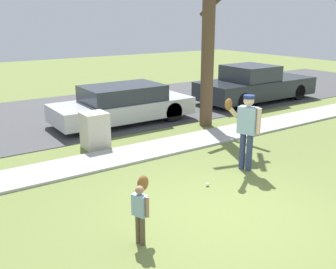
# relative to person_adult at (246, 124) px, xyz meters

# --- Properties ---
(ground_plane) EXTENTS (48.00, 48.00, 0.00)m
(ground_plane) POSITION_rel_person_adult_xyz_m (-1.78, 2.21, -1.08)
(ground_plane) COLOR olive
(sidewalk_strip) EXTENTS (36.00, 1.20, 0.06)m
(sidewalk_strip) POSITION_rel_person_adult_xyz_m (-1.78, 2.31, -1.05)
(sidewalk_strip) COLOR #B2B2AD
(sidewalk_strip) RESTS_ON ground
(road_surface) EXTENTS (36.00, 6.80, 0.02)m
(road_surface) POSITION_rel_person_adult_xyz_m (-1.78, 7.31, -1.07)
(road_surface) COLOR #424244
(road_surface) RESTS_ON ground
(person_adult) EXTENTS (0.83, 0.58, 1.73)m
(person_adult) POSITION_rel_person_adult_xyz_m (0.00, 0.00, 0.00)
(person_adult) COLOR navy
(person_adult) RESTS_ON ground
(person_child) EXTENTS (0.42, 0.49, 1.02)m
(person_child) POSITION_rel_person_adult_xyz_m (-3.43, -1.25, -0.42)
(person_child) COLOR brown
(person_child) RESTS_ON ground
(baseball) EXTENTS (0.07, 0.07, 0.07)m
(baseball) POSITION_rel_person_adult_xyz_m (-1.27, -0.25, -1.04)
(baseball) COLOR white
(baseball) RESTS_ON ground
(utility_cabinet) EXTENTS (0.63, 0.62, 0.96)m
(utility_cabinet) POSITION_rel_person_adult_xyz_m (-2.15, 3.38, -0.60)
(utility_cabinet) COLOR beige
(utility_cabinet) RESTS_ON ground
(street_tree_near) EXTENTS (1.85, 1.89, 5.97)m
(street_tree_near) POSITION_rel_person_adult_xyz_m (1.73, 3.47, 2.07)
(street_tree_near) COLOR brown
(street_tree_near) RESTS_ON ground
(parked_sedan_silver) EXTENTS (4.60, 1.80, 1.23)m
(parked_sedan_silver) POSITION_rel_person_adult_xyz_m (-0.33, 5.23, -0.46)
(parked_sedan_silver) COLOR silver
(parked_sedan_silver) RESTS_ON road_surface
(parked_pickup_dark) EXTENTS (5.20, 1.95, 1.48)m
(parked_pickup_dark) POSITION_rel_person_adult_xyz_m (5.76, 5.25, -0.41)
(parked_pickup_dark) COLOR #23282D
(parked_pickup_dark) RESTS_ON road_surface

